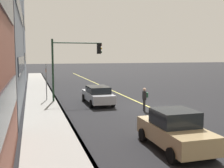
% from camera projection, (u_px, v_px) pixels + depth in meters
% --- Properties ---
extents(ground, '(200.00, 200.00, 0.00)m').
position_uv_depth(ground, '(154.00, 109.00, 20.21)').
color(ground, black).
extents(sidewalk_slab, '(80.00, 2.61, 0.15)m').
position_uv_depth(sidewalk_slab, '(45.00, 115.00, 18.04)').
color(sidewalk_slab, gray).
rests_on(sidewalk_slab, ground).
extents(curb_edge, '(80.00, 0.16, 0.15)m').
position_uv_depth(curb_edge, '(64.00, 113.00, 18.39)').
color(curb_edge, slate).
rests_on(curb_edge, ground).
extents(lane_stripe_center, '(80.00, 0.16, 0.01)m').
position_uv_depth(lane_stripe_center, '(154.00, 109.00, 20.21)').
color(lane_stripe_center, '#D8CC4C').
rests_on(lane_stripe_center, ground).
extents(car_tan, '(4.13, 1.94, 1.68)m').
position_uv_depth(car_tan, '(175.00, 130.00, 11.61)').
color(car_tan, tan).
rests_on(car_tan, ground).
extents(car_silver, '(4.68, 1.89, 1.45)m').
position_uv_depth(car_silver, '(98.00, 95.00, 22.23)').
color(car_silver, '#A8AAB2').
rests_on(car_silver, ground).
extents(pedestrian_with_backpack, '(0.42, 0.42, 1.63)m').
position_uv_depth(pedestrian_with_backpack, '(145.00, 98.00, 19.45)').
color(pedestrian_with_backpack, '#383838').
rests_on(pedestrian_with_backpack, ground).
extents(traffic_light_mast, '(0.28, 4.21, 5.21)m').
position_uv_depth(traffic_light_mast, '(73.00, 59.00, 22.88)').
color(traffic_light_mast, '#1E3823').
rests_on(traffic_light_mast, ground).
extents(street_sign_post, '(0.60, 0.08, 3.17)m').
position_uv_depth(street_sign_post, '(46.00, 80.00, 23.23)').
color(street_sign_post, slate).
rests_on(street_sign_post, ground).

